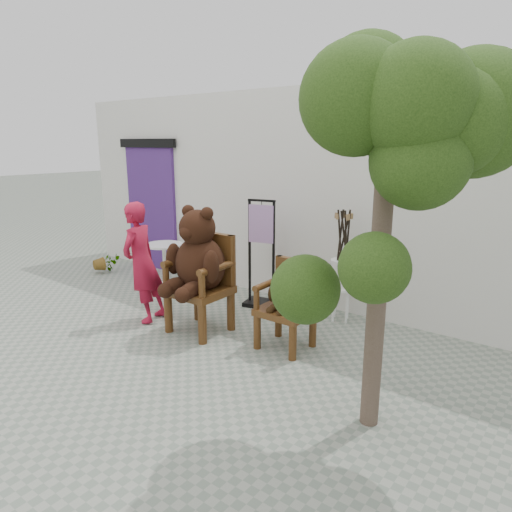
{
  "coord_description": "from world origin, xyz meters",
  "views": [
    {
      "loc": [
        3.44,
        -2.84,
        2.26
      ],
      "look_at": [
        0.28,
        1.36,
        0.95
      ],
      "focal_mm": 32.0,
      "sensor_mm": 36.0,
      "label": 1
    }
  ],
  "objects_px": {
    "cafe_table": "(165,260)",
    "display_stand": "(261,266)",
    "person": "(142,263)",
    "chair_small": "(288,298)",
    "chair_big": "(199,263)",
    "tree": "(409,129)",
    "stool_bucket": "(342,273)"
  },
  "relations": [
    {
      "from": "chair_big",
      "to": "cafe_table",
      "type": "xyz_separation_m",
      "value": [
        -1.68,
        0.94,
        -0.42
      ]
    },
    {
      "from": "chair_big",
      "to": "cafe_table",
      "type": "bearing_deg",
      "value": 150.67
    },
    {
      "from": "person",
      "to": "chair_big",
      "type": "bearing_deg",
      "value": 85.82
    },
    {
      "from": "cafe_table",
      "to": "stool_bucket",
      "type": "xyz_separation_m",
      "value": [
        2.91,
        0.4,
        0.2
      ]
    },
    {
      "from": "cafe_table",
      "to": "tree",
      "type": "bearing_deg",
      "value": -19.54
    },
    {
      "from": "person",
      "to": "display_stand",
      "type": "xyz_separation_m",
      "value": [
        0.91,
        1.34,
        -0.18
      ]
    },
    {
      "from": "cafe_table",
      "to": "stool_bucket",
      "type": "height_order",
      "value": "stool_bucket"
    },
    {
      "from": "display_stand",
      "to": "tree",
      "type": "bearing_deg",
      "value": -48.06
    },
    {
      "from": "cafe_table",
      "to": "display_stand",
      "type": "height_order",
      "value": "display_stand"
    },
    {
      "from": "chair_small",
      "to": "display_stand",
      "type": "bearing_deg",
      "value": 138.79
    },
    {
      "from": "person",
      "to": "tree",
      "type": "relative_size",
      "value": 0.5
    },
    {
      "from": "cafe_table",
      "to": "display_stand",
      "type": "distance_m",
      "value": 1.77
    },
    {
      "from": "chair_big",
      "to": "chair_small",
      "type": "bearing_deg",
      "value": 13.62
    },
    {
      "from": "chair_small",
      "to": "chair_big",
      "type": "bearing_deg",
      "value": -166.38
    },
    {
      "from": "display_stand",
      "to": "cafe_table",
      "type": "bearing_deg",
      "value": 173.78
    },
    {
      "from": "chair_big",
      "to": "person",
      "type": "xyz_separation_m",
      "value": [
        -0.84,
        -0.17,
        -0.1
      ]
    },
    {
      "from": "display_stand",
      "to": "stool_bucket",
      "type": "distance_m",
      "value": 1.17
    },
    {
      "from": "display_stand",
      "to": "chair_big",
      "type": "bearing_deg",
      "value": -107.03
    },
    {
      "from": "stool_bucket",
      "to": "cafe_table",
      "type": "bearing_deg",
      "value": -172.24
    },
    {
      "from": "chair_small",
      "to": "cafe_table",
      "type": "height_order",
      "value": "chair_small"
    },
    {
      "from": "cafe_table",
      "to": "stool_bucket",
      "type": "bearing_deg",
      "value": 7.76
    },
    {
      "from": "chair_big",
      "to": "stool_bucket",
      "type": "relative_size",
      "value": 1.06
    },
    {
      "from": "cafe_table",
      "to": "display_stand",
      "type": "xyz_separation_m",
      "value": [
        1.75,
        0.22,
        0.14
      ]
    },
    {
      "from": "person",
      "to": "stool_bucket",
      "type": "distance_m",
      "value": 2.56
    },
    {
      "from": "person",
      "to": "tree",
      "type": "distance_m",
      "value": 3.81
    },
    {
      "from": "display_stand",
      "to": "stool_bucket",
      "type": "relative_size",
      "value": 1.04
    },
    {
      "from": "chair_small",
      "to": "person",
      "type": "height_order",
      "value": "person"
    },
    {
      "from": "chair_small",
      "to": "stool_bucket",
      "type": "height_order",
      "value": "stool_bucket"
    },
    {
      "from": "person",
      "to": "display_stand",
      "type": "relative_size",
      "value": 1.01
    },
    {
      "from": "display_stand",
      "to": "person",
      "type": "bearing_deg",
      "value": -137.67
    },
    {
      "from": "chair_small",
      "to": "stool_bucket",
      "type": "xyz_separation_m",
      "value": [
        0.13,
        1.07,
        0.06
      ]
    },
    {
      "from": "chair_big",
      "to": "display_stand",
      "type": "bearing_deg",
      "value": 86.47
    }
  ]
}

